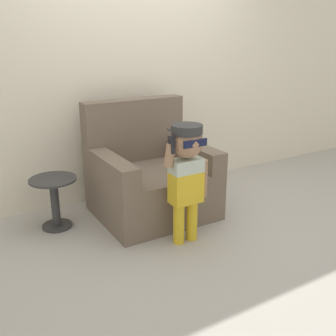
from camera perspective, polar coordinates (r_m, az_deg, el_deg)
ground_plane at (r=3.92m, az=-0.05°, el=-5.90°), size 10.00×10.00×0.00m
wall_back at (r=4.14m, az=-4.72°, el=14.04°), size 10.00×0.05×2.60m
armchair at (r=3.73m, az=-2.67°, el=-1.41°), size 1.02×0.92×1.05m
person_child at (r=3.08m, az=2.70°, el=0.32°), size 0.40×0.30×0.99m
side_table at (r=3.59m, az=-16.14°, el=-4.19°), size 0.41×0.41×0.46m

